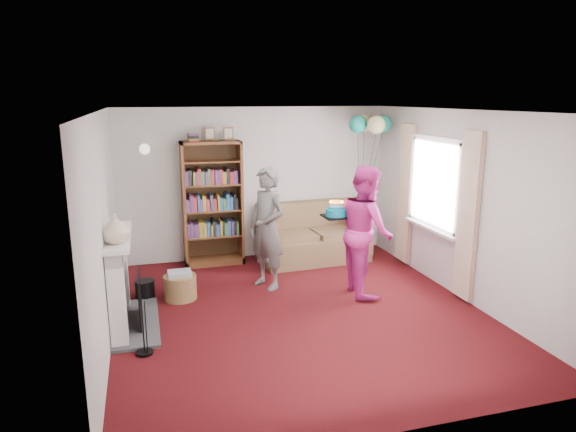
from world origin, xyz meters
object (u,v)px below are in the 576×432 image
object	(u,v)px
person_magenta	(366,230)
person_striped	(267,228)
bookcase	(212,205)
birthday_cake	(336,212)
sofa	(311,238)

from	to	relation	value
person_magenta	person_striped	bearing A→B (deg)	69.87
bookcase	person_striped	size ratio (longest dim) A/B	1.27
person_striped	birthday_cake	world-z (taller)	person_striped
sofa	birthday_cake	xyz separation A→B (m)	(-0.15, -1.48, 0.78)
bookcase	person_striped	bearing A→B (deg)	-65.88
sofa	person_magenta	size ratio (longest dim) A/B	0.98
sofa	birthday_cake	world-z (taller)	birthday_cake
birthday_cake	person_magenta	bearing A→B (deg)	-24.19
bookcase	person_magenta	xyz separation A→B (m)	(1.83, -1.88, -0.08)
person_striped	person_magenta	distance (m)	1.37
sofa	person_magenta	xyz separation A→B (m)	(0.22, -1.65, 0.54)
person_striped	birthday_cake	xyz separation A→B (m)	(0.87, -0.40, 0.26)
bookcase	birthday_cake	distance (m)	2.26
sofa	person_magenta	distance (m)	1.75
sofa	person_magenta	bearing A→B (deg)	-86.06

